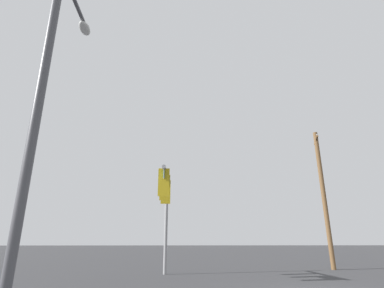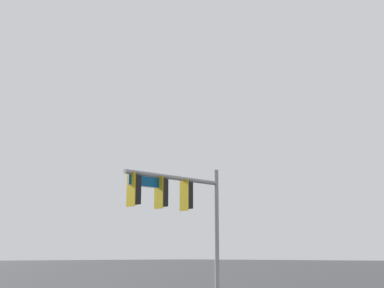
% 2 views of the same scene
% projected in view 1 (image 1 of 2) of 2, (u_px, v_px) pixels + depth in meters
% --- Properties ---
extents(signal_pole_near, '(5.14, 0.60, 5.64)m').
position_uv_depth(signal_pole_near, '(165.00, 195.00, 16.03)').
color(signal_pole_near, gray).
rests_on(signal_pole_near, ground_plane).
extents(utility_pole, '(1.90, 0.81, 9.71)m').
position_uv_depth(utility_pole, '(324.00, 195.00, 21.40)').
color(utility_pole, brown).
rests_on(utility_pole, ground_plane).
extents(street_lamp, '(2.14, 0.28, 7.61)m').
position_uv_depth(street_lamp, '(45.00, 100.00, 5.92)').
color(street_lamp, '#4C4C51').
rests_on(street_lamp, ground_plane).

